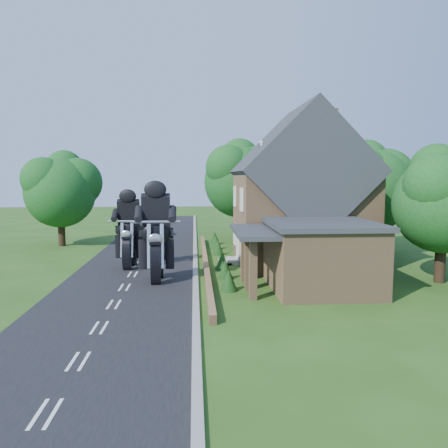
{
  "coord_description": "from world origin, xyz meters",
  "views": [
    {
      "loc": [
        3.61,
        -22.21,
        5.72
      ],
      "look_at": [
        5.41,
        4.12,
        2.8
      ],
      "focal_mm": 35.0,
      "sensor_mm": 36.0,
      "label": 1
    }
  ],
  "objects": [
    {
      "name": "tree_house_right",
      "position": [
        16.65,
        8.62,
        5.19
      ],
      "size": [
        6.51,
        6.0,
        8.4
      ],
      "color": "black",
      "rests_on": "ground"
    },
    {
      "name": "motorcycle_follow",
      "position": [
        -0.41,
        4.83,
        0.73
      ],
      "size": [
        0.57,
        1.61,
        1.47
      ],
      "primitive_type": null,
      "rotation": [
        0.0,
        0.0,
        3.03
      ],
      "color": "black",
      "rests_on": "ground"
    },
    {
      "name": "ground",
      "position": [
        0.0,
        0.0,
        0.0
      ],
      "size": [
        120.0,
        120.0,
        0.0
      ],
      "primitive_type": "plane",
      "color": "#244814",
      "rests_on": "ground"
    },
    {
      "name": "kerb",
      "position": [
        3.65,
        0.0,
        0.06
      ],
      "size": [
        0.3,
        80.0,
        0.12
      ],
      "primitive_type": "cube",
      "color": "gray",
      "rests_on": "ground"
    },
    {
      "name": "road",
      "position": [
        0.0,
        0.0,
        0.01
      ],
      "size": [
        7.0,
        80.0,
        0.02
      ],
      "primitive_type": "cube",
      "color": "black",
      "rests_on": "ground"
    },
    {
      "name": "shrub_a",
      "position": [
        5.3,
        -1.0,
        0.55
      ],
      "size": [
        0.9,
        0.9,
        1.1
      ],
      "primitive_type": "cone",
      "color": "black",
      "rests_on": "ground"
    },
    {
      "name": "shrub_d",
      "position": [
        5.3,
        9.0,
        0.55
      ],
      "size": [
        0.9,
        0.9,
        1.1
      ],
      "primitive_type": "cone",
      "color": "black",
      "rests_on": "ground"
    },
    {
      "name": "tree_far_road",
      "position": [
        -6.86,
        14.11,
        4.84
      ],
      "size": [
        6.08,
        5.6,
        7.84
      ],
      "color": "black",
      "rests_on": "ground"
    },
    {
      "name": "shrub_b",
      "position": [
        5.3,
        1.5,
        0.55
      ],
      "size": [
        0.9,
        0.9,
        1.1
      ],
      "primitive_type": "cone",
      "color": "black",
      "rests_on": "ground"
    },
    {
      "name": "tree_behind_house",
      "position": [
        14.18,
        16.14,
        6.23
      ],
      "size": [
        7.81,
        7.2,
        10.08
      ],
      "color": "black",
      "rests_on": "ground"
    },
    {
      "name": "garden_wall",
      "position": [
        4.3,
        5.0,
        0.2
      ],
      "size": [
        0.3,
        22.0,
        0.4
      ],
      "primitive_type": "cube",
      "color": "#98724D",
      "rests_on": "ground"
    },
    {
      "name": "shrub_f",
      "position": [
        5.3,
        14.0,
        0.55
      ],
      "size": [
        0.9,
        0.9,
        1.1
      ],
      "primitive_type": "cone",
      "color": "black",
      "rests_on": "ground"
    },
    {
      "name": "shrub_c",
      "position": [
        5.3,
        4.0,
        0.55
      ],
      "size": [
        0.9,
        0.9,
        1.1
      ],
      "primitive_type": "cone",
      "color": "black",
      "rests_on": "ground"
    },
    {
      "name": "annex",
      "position": [
        9.87,
        -0.8,
        1.77
      ],
      "size": [
        7.05,
        5.94,
        3.44
      ],
      "color": "#98724D",
      "rests_on": "ground"
    },
    {
      "name": "shrub_e",
      "position": [
        5.3,
        11.5,
        0.55
      ],
      "size": [
        0.9,
        0.9,
        1.1
      ],
      "primitive_type": "cone",
      "color": "black",
      "rests_on": "ground"
    },
    {
      "name": "house",
      "position": [
        10.49,
        6.0,
        4.34
      ],
      "size": [
        9.54,
        8.64,
        10.24
      ],
      "color": "#98724D",
      "rests_on": "ground"
    },
    {
      "name": "motorcycle_lead",
      "position": [
        1.56,
        1.2,
        0.82
      ],
      "size": [
        0.46,
        1.76,
        1.64
      ],
      "primitive_type": null,
      "rotation": [
        0.0,
        0.0,
        3.15
      ],
      "color": "black",
      "rests_on": "ground"
    },
    {
      "name": "tree_behind_left",
      "position": [
        8.16,
        17.13,
        5.73
      ],
      "size": [
        6.94,
        6.4,
        9.16
      ],
      "color": "black",
      "rests_on": "ground"
    }
  ]
}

